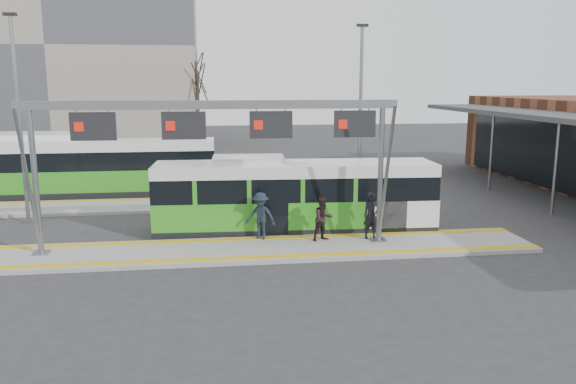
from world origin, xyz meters
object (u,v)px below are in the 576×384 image
Objects in this scene: gantry at (218,131)px; hero_bus at (294,197)px; passenger_b at (323,219)px; passenger_c at (261,216)px; passenger_a at (371,216)px.

hero_bus is (3.02, 2.46, -2.89)m from gantry.
gantry is at bearing 163.14° from passenger_b.
passenger_b is (3.81, 0.39, -3.33)m from gantry.
hero_bus is 2.26m from passenger_b.
passenger_b is at bearing 5.79° from gantry.
passenger_a is at bearing 18.05° from passenger_c.
passenger_b is (0.79, -2.07, -0.44)m from hero_bus.
passenger_b is (-1.84, -0.00, -0.06)m from passenger_a.
gantry is 1.15× the size of hero_bus.
gantry reaches higher than passenger_a.
passenger_b is at bearing 13.04° from passenger_c.
passenger_c is at bearing -130.16° from hero_bus.
gantry is 7.29× the size of passenger_c.
passenger_c is (1.52, 0.85, -3.26)m from gantry.
passenger_c is at bearing 29.14° from gantry.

